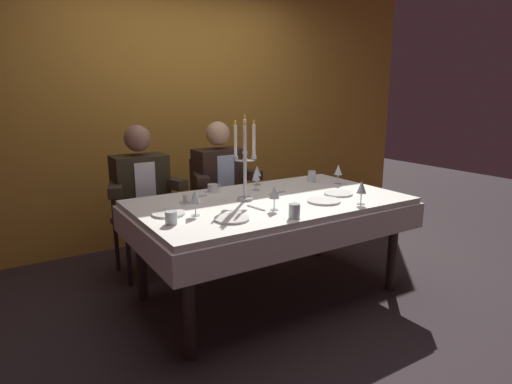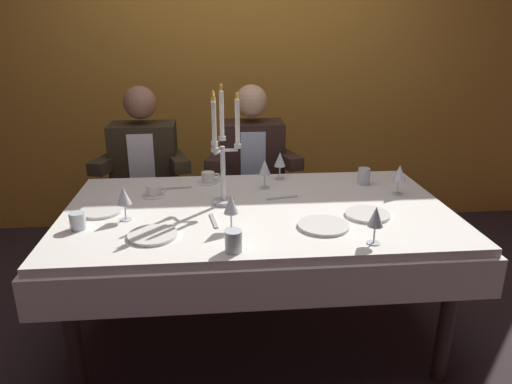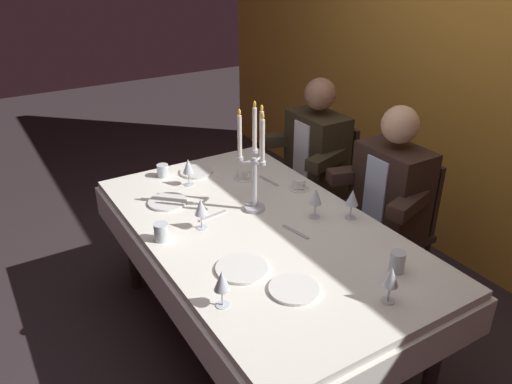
% 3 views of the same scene
% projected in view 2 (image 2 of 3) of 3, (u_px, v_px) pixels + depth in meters
% --- Properties ---
extents(ground_plane, '(12.00, 12.00, 0.00)m').
position_uv_depth(ground_plane, '(257.00, 333.00, 2.61)').
color(ground_plane, '#31272A').
extents(back_wall, '(6.00, 0.12, 2.70)m').
position_uv_depth(back_wall, '(238.00, 58.00, 3.71)').
color(back_wall, gold).
rests_on(back_wall, ground_plane).
extents(dining_table, '(1.94, 1.14, 0.74)m').
position_uv_depth(dining_table, '(257.00, 229.00, 2.40)').
color(dining_table, white).
rests_on(dining_table, ground_plane).
extents(candelabra, '(0.15, 0.17, 0.60)m').
position_uv_depth(candelabra, '(222.00, 152.00, 2.32)').
color(candelabra, silver).
rests_on(candelabra, dining_table).
extents(dinner_plate_0, '(0.21, 0.21, 0.01)m').
position_uv_depth(dinner_plate_0, '(153.00, 235.00, 2.03)').
color(dinner_plate_0, white).
rests_on(dinner_plate_0, dining_table).
extents(dinner_plate_1, '(0.21, 0.21, 0.01)m').
position_uv_depth(dinner_plate_1, '(368.00, 214.00, 2.26)').
color(dinner_plate_1, white).
rests_on(dinner_plate_1, dining_table).
extents(dinner_plate_2, '(0.21, 0.21, 0.01)m').
position_uv_depth(dinner_plate_2, '(102.00, 211.00, 2.30)').
color(dinner_plate_2, white).
rests_on(dinner_plate_2, dining_table).
extents(dinner_plate_3, '(0.23, 0.23, 0.01)m').
position_uv_depth(dinner_plate_3, '(323.00, 225.00, 2.13)').
color(dinner_plate_3, white).
rests_on(dinner_plate_3, dining_table).
extents(wine_glass_0, '(0.07, 0.07, 0.16)m').
position_uv_depth(wine_glass_0, '(399.00, 173.00, 2.51)').
color(wine_glass_0, silver).
rests_on(wine_glass_0, dining_table).
extents(wine_glass_1, '(0.07, 0.07, 0.16)m').
position_uv_depth(wine_glass_1, '(124.00, 197.00, 2.17)').
color(wine_glass_1, silver).
rests_on(wine_glass_1, dining_table).
extents(wine_glass_2, '(0.07, 0.07, 0.16)m').
position_uv_depth(wine_glass_2, '(265.00, 168.00, 2.61)').
color(wine_glass_2, silver).
rests_on(wine_glass_2, dining_table).
extents(wine_glass_3, '(0.07, 0.07, 0.16)m').
position_uv_depth(wine_glass_3, '(231.00, 205.00, 2.07)').
color(wine_glass_3, silver).
rests_on(wine_glass_3, dining_table).
extents(wine_glass_4, '(0.07, 0.07, 0.16)m').
position_uv_depth(wine_glass_4, '(376.00, 218.00, 1.94)').
color(wine_glass_4, silver).
rests_on(wine_glass_4, dining_table).
extents(wine_glass_5, '(0.07, 0.07, 0.16)m').
position_uv_depth(wine_glass_5, '(280.00, 160.00, 2.76)').
color(wine_glass_5, silver).
rests_on(wine_glass_5, dining_table).
extents(water_tumbler_0, '(0.07, 0.07, 0.08)m').
position_uv_depth(water_tumbler_0, '(78.00, 221.00, 2.10)').
color(water_tumbler_0, silver).
rests_on(water_tumbler_0, dining_table).
extents(water_tumbler_1, '(0.07, 0.07, 0.09)m').
position_uv_depth(water_tumbler_1, '(234.00, 241.00, 1.89)').
color(water_tumbler_1, silver).
rests_on(water_tumbler_1, dining_table).
extents(water_tumbler_2, '(0.07, 0.07, 0.10)m').
position_uv_depth(water_tumbler_2, '(364.00, 176.00, 2.69)').
color(water_tumbler_2, silver).
rests_on(water_tumbler_2, dining_table).
extents(coffee_cup_0, '(0.13, 0.12, 0.06)m').
position_uv_depth(coffee_cup_0, '(208.00, 178.00, 2.73)').
color(coffee_cup_0, white).
rests_on(coffee_cup_0, dining_table).
extents(coffee_cup_1, '(0.13, 0.12, 0.06)m').
position_uv_depth(coffee_cup_1, '(153.00, 191.00, 2.51)').
color(coffee_cup_1, white).
rests_on(coffee_cup_1, dining_table).
extents(fork_0, '(0.17, 0.04, 0.01)m').
position_uv_depth(fork_0, '(176.00, 188.00, 2.63)').
color(fork_0, '#B7B7BC').
rests_on(fork_0, dining_table).
extents(spoon_1, '(0.17, 0.05, 0.01)m').
position_uv_depth(spoon_1, '(282.00, 198.00, 2.48)').
color(spoon_1, '#B7B7BC').
rests_on(spoon_1, dining_table).
extents(fork_2, '(0.04, 0.17, 0.01)m').
position_uv_depth(fork_2, '(214.00, 221.00, 2.19)').
color(fork_2, '#B7B7BC').
rests_on(fork_2, dining_table).
extents(seated_diner_0, '(0.63, 0.48, 1.24)m').
position_uv_depth(seated_diner_0, '(145.00, 163.00, 3.13)').
color(seated_diner_0, '#2F221F').
rests_on(seated_diner_0, ground_plane).
extents(seated_diner_1, '(0.63, 0.48, 1.24)m').
position_uv_depth(seated_diner_1, '(251.00, 160.00, 3.19)').
color(seated_diner_1, '#2F221F').
rests_on(seated_diner_1, ground_plane).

